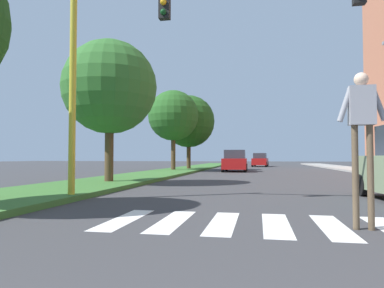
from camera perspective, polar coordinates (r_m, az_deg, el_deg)
ground_plane at (r=29.85m, az=12.23°, el=-4.33°), size 140.00×140.00×0.00m
crosswalk at (r=6.22m, az=17.86°, el=-12.58°), size 6.75×2.20×0.01m
median_strip at (r=28.57m, az=-2.18°, el=-4.33°), size 3.58×64.00×0.15m
tree_mid at (r=15.20m, az=-13.32°, el=9.02°), size 3.94×3.94×5.91m
tree_far at (r=28.40m, az=-3.08°, el=4.65°), size 4.10×4.10×6.44m
tree_distant at (r=31.24m, az=-0.55°, el=3.71°), size 4.66×4.66×6.54m
sidewalk_right at (r=29.07m, az=27.57°, el=-4.04°), size 3.00×64.00×0.15m
traffic_light_gantry at (r=9.44m, az=-4.83°, el=17.71°), size 8.62×0.30×6.00m
pedestrian_performer at (r=6.15m, az=26.06°, el=2.92°), size 0.75×0.26×2.49m
sedan_midblock at (r=28.27m, az=7.06°, el=-2.87°), size 1.95×4.50×1.72m
sedan_distant at (r=43.53m, az=11.09°, el=-2.64°), size 2.10×4.26×1.66m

